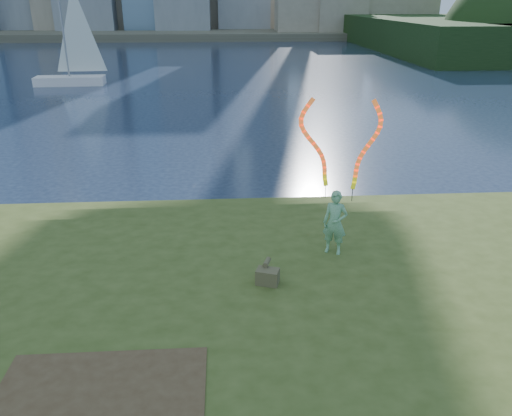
{
  "coord_description": "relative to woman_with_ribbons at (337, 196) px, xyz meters",
  "views": [
    {
      "loc": [
        -0.21,
        -8.72,
        6.35
      ],
      "look_at": [
        0.42,
        1.0,
        2.26
      ],
      "focal_mm": 35.0,
      "sensor_mm": 36.0,
      "label": 1
    }
  ],
  "objects": [
    {
      "name": "ground",
      "position": [
        -2.32,
        -1.67,
        -2.23
      ],
      "size": [
        320.0,
        320.0,
        0.0
      ],
      "primitive_type": "plane",
      "color": "#17233B",
      "rests_on": "ground"
    },
    {
      "name": "canvas_bag",
      "position": [
        -1.69,
        -1.31,
        -1.25
      ],
      "size": [
        0.54,
        0.61,
        0.44
      ],
      "rotation": [
        0.0,
        0.0,
        -0.32
      ],
      "color": "brown",
      "rests_on": "grassy_knoll"
    },
    {
      "name": "sailboat",
      "position": [
        -14.38,
        30.96,
        -0.75
      ],
      "size": [
        5.69,
        1.99,
        8.58
      ],
      "rotation": [
        0.0,
        0.0,
        0.05
      ],
      "color": "white",
      "rests_on": "ground"
    },
    {
      "name": "grassy_knoll",
      "position": [
        -2.32,
        -3.96,
        -1.89
      ],
      "size": [
        20.0,
        18.0,
        0.8
      ],
      "color": "#3A491A",
      "rests_on": "ground"
    },
    {
      "name": "far_shore",
      "position": [
        -2.32,
        93.33,
        -1.63
      ],
      "size": [
        320.0,
        40.0,
        1.2
      ],
      "primitive_type": "cube",
      "color": "#504A3A",
      "rests_on": "ground"
    },
    {
      "name": "woman_with_ribbons",
      "position": [
        0.0,
        0.0,
        0.0
      ],
      "size": [
        1.85,
        0.84,
        3.93
      ],
      "rotation": [
        0.0,
        0.0,
        -0.42
      ],
      "color": "#14722E",
      "rests_on": "grassy_knoll"
    }
  ]
}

